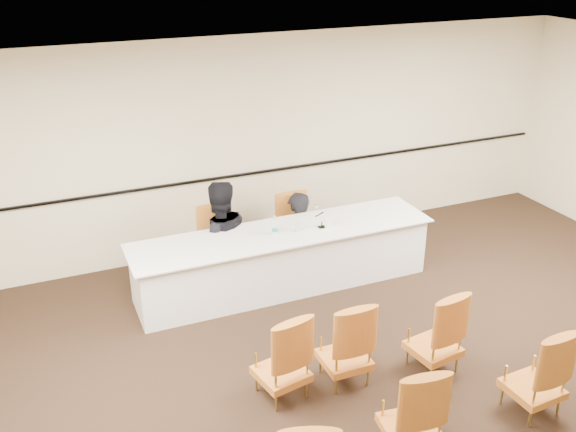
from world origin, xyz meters
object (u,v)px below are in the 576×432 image
at_px(panel_table, 284,259).
at_px(aud_chair_front_right, 435,330).
at_px(drinking_glass, 298,227).
at_px(aud_chair_front_mid, 345,340).
at_px(panelist_main, 297,246).
at_px(panelist_second_chair, 219,244).
at_px(water_bottle, 275,225).
at_px(aud_chair_back_mid, 411,408).
at_px(aud_chair_back_right, 536,369).
at_px(microphone, 322,218).
at_px(aud_chair_front_left, 281,354).
at_px(panelist_second, 220,245).
at_px(coffee_cup, 328,223).
at_px(panelist_main_chair, 297,230).

bearing_deg(panel_table, aud_chair_front_right, -70.66).
height_order(drinking_glass, aud_chair_front_right, aud_chair_front_right).
distance_m(panel_table, aud_chair_front_mid, 2.00).
bearing_deg(panelist_main, panelist_second_chair, -5.23).
height_order(water_bottle, aud_chair_back_mid, water_bottle).
bearing_deg(panel_table, water_bottle, -171.52).
relative_size(water_bottle, aud_chair_back_right, 0.26).
height_order(panel_table, microphone, microphone).
relative_size(water_bottle, aud_chair_front_left, 0.26).
xyz_separation_m(panelist_second, microphone, (1.16, -0.66, 0.45)).
bearing_deg(panelist_second, water_bottle, 132.90).
bearing_deg(coffee_cup, aud_chair_front_right, -84.71).
bearing_deg(panelist_second, panelist_main_chair, -179.79).
distance_m(panelist_main, panelist_second_chair, 1.13).
bearing_deg(microphone, panelist_main, 91.20).
xyz_separation_m(panelist_second_chair, microphone, (1.16, -0.66, 0.43)).
xyz_separation_m(panelist_second_chair, aud_chair_front_mid, (0.49, -2.57, 0.00)).
bearing_deg(water_bottle, panelist_main_chair, 46.23).
xyz_separation_m(panelist_second, coffee_cup, (1.23, -0.69, 0.39)).
height_order(water_bottle, coffee_cup, water_bottle).
xyz_separation_m(microphone, coffee_cup, (0.07, -0.03, -0.06)).
xyz_separation_m(panel_table, aud_chair_back_right, (1.24, -3.10, 0.09)).
bearing_deg(water_bottle, coffee_cup, -8.16).
bearing_deg(aud_chair_back_mid, panel_table, 95.71).
height_order(panel_table, aud_chair_back_mid, aud_chair_back_mid).
xyz_separation_m(panelist_main, panelist_second, (-1.10, 0.01, 0.23)).
bearing_deg(aud_chair_back_mid, aud_chair_front_mid, 100.91).
height_order(coffee_cup, aud_chair_back_right, aud_chair_back_right).
bearing_deg(water_bottle, panelist_second, 132.37).
relative_size(microphone, aud_chair_front_right, 0.28).
xyz_separation_m(water_bottle, aud_chair_back_right, (1.37, -3.08, -0.42)).
height_order(microphone, aud_chair_back_mid, microphone).
xyz_separation_m(panelist_main, panelist_second_chair, (-1.10, 0.01, 0.25)).
xyz_separation_m(panelist_main_chair, aud_chair_front_left, (-1.29, -2.52, 0.00)).
bearing_deg(aud_chair_back_mid, drinking_glass, 92.43).
xyz_separation_m(microphone, water_bottle, (-0.62, 0.07, -0.01)).
relative_size(panel_table, water_bottle, 15.94).
relative_size(aud_chair_front_left, aud_chair_back_mid, 1.00).
relative_size(panelist_second, panelist_second_chair, 1.86).
height_order(panelist_second, microphone, panelist_second).
bearing_deg(aud_chair_back_mid, panelist_main_chair, 89.28).
distance_m(panelist_main_chair, aud_chair_back_mid, 3.70).
height_order(panelist_second_chair, aud_chair_back_right, same).
bearing_deg(panelist_main, panelist_second, -5.23).
bearing_deg(drinking_glass, aud_chair_front_mid, -100.26).
height_order(microphone, drinking_glass, microphone).
xyz_separation_m(panelist_main_chair, aud_chair_front_mid, (-0.61, -2.56, 0.00)).
xyz_separation_m(aud_chair_front_left, aud_chair_back_mid, (0.73, -1.14, 0.00)).
xyz_separation_m(water_bottle, coffee_cup, (0.69, -0.10, -0.05)).
bearing_deg(panelist_second, aud_chair_back_mid, 98.98).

